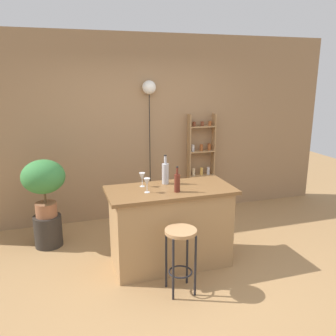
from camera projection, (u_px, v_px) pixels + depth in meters
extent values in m
plane|color=#A37A4C|center=(178.00, 275.00, 4.03)|extent=(12.00, 12.00, 0.00)
cube|color=#997551|center=(137.00, 128.00, 5.47)|extent=(6.40, 0.10, 2.80)
cube|color=#A87F51|center=(170.00, 228.00, 4.19)|extent=(1.34, 0.63, 0.90)
cube|color=brown|center=(170.00, 190.00, 4.07)|extent=(1.45, 0.69, 0.04)
cylinder|color=black|center=(173.00, 270.00, 3.51)|extent=(0.02, 0.02, 0.66)
cylinder|color=black|center=(195.00, 266.00, 3.58)|extent=(0.02, 0.02, 0.66)
cylinder|color=black|center=(166.00, 259.00, 3.73)|extent=(0.02, 0.02, 0.66)
cylinder|color=black|center=(187.00, 255.00, 3.79)|extent=(0.02, 0.02, 0.66)
torus|color=black|center=(180.00, 272.00, 3.68)|extent=(0.25, 0.25, 0.02)
cylinder|color=tan|center=(181.00, 231.00, 3.56)|extent=(0.33, 0.33, 0.03)
cube|color=#A87F51|center=(189.00, 164.00, 5.73)|extent=(0.02, 0.14, 1.60)
cube|color=#A87F51|center=(213.00, 162.00, 5.85)|extent=(0.02, 0.14, 1.60)
cube|color=#A87F51|center=(200.00, 198.00, 5.94)|extent=(0.41, 0.14, 0.02)
cylinder|color=gold|center=(192.00, 196.00, 5.88)|extent=(0.06, 0.06, 0.10)
cylinder|color=silver|center=(200.00, 195.00, 5.92)|extent=(0.06, 0.06, 0.10)
cylinder|color=gold|center=(208.00, 194.00, 5.96)|extent=(0.06, 0.06, 0.10)
cube|color=#A87F51|center=(201.00, 175.00, 5.84)|extent=(0.41, 0.14, 0.02)
cylinder|color=beige|center=(193.00, 172.00, 5.78)|extent=(0.05, 0.05, 0.12)
cylinder|color=gold|center=(201.00, 171.00, 5.82)|extent=(0.05, 0.05, 0.12)
cylinder|color=silver|center=(208.00, 171.00, 5.86)|extent=(0.05, 0.05, 0.12)
cube|color=#A87F51|center=(201.00, 151.00, 5.74)|extent=(0.41, 0.14, 0.02)
cylinder|color=silver|center=(193.00, 148.00, 5.69)|extent=(0.05, 0.05, 0.11)
cylinder|color=#994C23|center=(201.00, 148.00, 5.72)|extent=(0.05, 0.05, 0.11)
cylinder|color=#994C23|center=(209.00, 147.00, 5.78)|extent=(0.05, 0.05, 0.11)
cube|color=#A87F51|center=(202.00, 127.00, 5.64)|extent=(0.41, 0.14, 0.02)
cylinder|color=brown|center=(194.00, 124.00, 5.60)|extent=(0.05, 0.05, 0.07)
cylinder|color=brown|center=(202.00, 124.00, 5.63)|extent=(0.05, 0.05, 0.07)
cylinder|color=#994C23|center=(210.00, 123.00, 5.67)|extent=(0.05, 0.05, 0.07)
cylinder|color=#2D2823|center=(48.00, 231.00, 4.69)|extent=(0.36, 0.36, 0.42)
cylinder|color=#935B3D|center=(46.00, 209.00, 4.61)|extent=(0.27, 0.27, 0.18)
cylinder|color=brown|center=(45.00, 197.00, 4.57)|extent=(0.03, 0.03, 0.16)
ellipsoid|color=#387F3D|center=(43.00, 177.00, 4.50)|extent=(0.54, 0.49, 0.44)
cylinder|color=#5B2319|center=(177.00, 183.00, 3.93)|extent=(0.06, 0.06, 0.20)
cylinder|color=#5B2319|center=(177.00, 171.00, 3.89)|extent=(0.02, 0.02, 0.08)
cylinder|color=black|center=(177.00, 167.00, 3.88)|extent=(0.03, 0.03, 0.01)
cylinder|color=#B2B2B7|center=(165.00, 174.00, 4.22)|extent=(0.08, 0.08, 0.24)
cylinder|color=#B2B2B7|center=(165.00, 160.00, 4.18)|extent=(0.03, 0.03, 0.10)
cylinder|color=black|center=(165.00, 155.00, 4.16)|extent=(0.03, 0.03, 0.01)
cylinder|color=silver|center=(147.00, 192.00, 3.93)|extent=(0.06, 0.06, 0.00)
cylinder|color=silver|center=(147.00, 189.00, 3.92)|extent=(0.01, 0.01, 0.07)
cone|color=silver|center=(147.00, 182.00, 3.90)|extent=(0.07, 0.07, 0.08)
cylinder|color=silver|center=(142.00, 186.00, 4.14)|extent=(0.06, 0.06, 0.00)
cylinder|color=silver|center=(142.00, 183.00, 4.13)|extent=(0.01, 0.01, 0.07)
cone|color=silver|center=(142.00, 176.00, 4.11)|extent=(0.07, 0.07, 0.08)
cylinder|color=black|center=(150.00, 154.00, 5.52)|extent=(0.01, 0.01, 2.02)
sphere|color=white|center=(149.00, 87.00, 5.26)|extent=(0.21, 0.21, 0.21)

